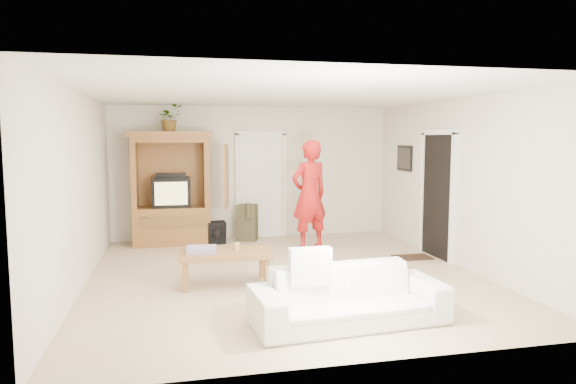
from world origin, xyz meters
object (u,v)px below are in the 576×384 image
armoire (173,196)px  sofa (349,296)px  coffee_table (225,256)px  man (309,195)px

armoire → sofa: bearing=-68.7°
armoire → coffee_table: bearing=-76.8°
armoire → man: size_ratio=1.08×
coffee_table → man: bearing=50.4°
armoire → sofa: armoire is taller
armoire → coffee_table: 3.06m
armoire → sofa: 5.09m
man → coffee_table: man is taller
sofa → man: bearing=77.1°
man → coffee_table: size_ratio=1.56×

